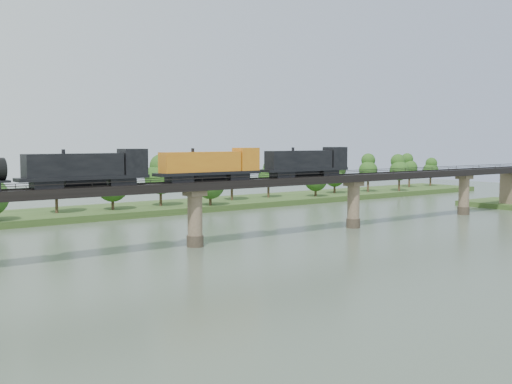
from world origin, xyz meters
TOP-DOWN VIEW (x-y plane):
  - ground at (0.00, 0.00)m, footprint 400.00×400.00m
  - far_bank at (0.00, 85.00)m, footprint 300.00×24.00m
  - bridge at (0.00, 30.00)m, footprint 236.00×30.00m
  - bridge_superstructure at (0.00, 30.00)m, footprint 220.00×4.90m
  - far_treeline at (-8.21, 80.52)m, footprint 289.06×17.54m
  - freight_train at (-4.57, 30.00)m, footprint 84.77×3.30m

SIDE VIEW (x-z plane):
  - ground at x=0.00m, z-range 0.00..0.00m
  - far_bank at x=0.00m, z-range 0.00..1.60m
  - bridge at x=0.00m, z-range -0.29..11.21m
  - far_treeline at x=-8.21m, z-range 2.03..15.63m
  - bridge_superstructure at x=0.00m, z-range 11.42..12.17m
  - freight_train at x=-4.57m, z-range 11.37..17.20m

